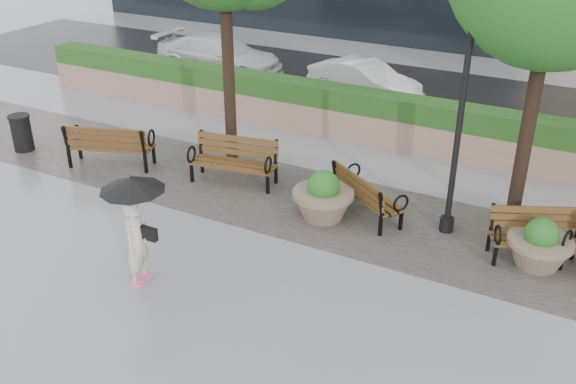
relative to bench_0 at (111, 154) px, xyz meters
The scene contains 15 objects.
ground 6.55m from the bench_0, 22.57° to the right, with size 100.00×100.00×0.00m, color gray.
cobble_strip 6.07m from the bench_0, ahead, with size 28.00×3.20×0.01m, color #383330.
hedge_wall 7.53m from the bench_0, 36.60° to the left, with size 24.00×0.80×1.35m.
asphalt_street 10.42m from the bench_0, 54.55° to the left, with size 40.00×7.00×0.00m, color black.
bench_0 is the anchor object (origin of this frame).
bench_1 3.19m from the bench_0, 10.90° to the left, with size 2.07×1.10×1.06m.
bench_2 6.44m from the bench_0, ahead, with size 1.88×1.58×0.96m.
bench_3 9.90m from the bench_0, ahead, with size 1.95×1.43×0.98m.
planter_left 5.67m from the bench_0, ahead, with size 1.27×1.27×1.07m.
planter_right 9.90m from the bench_0, ahead, with size 1.17×1.17×0.98m.
trash_bin 2.70m from the bench_0, behind, with size 0.54×0.54×0.90m, color black.
lamppost 8.29m from the bench_0, ahead, with size 0.28×0.28×4.48m.
car_left 8.07m from the bench_0, 104.47° to the left, with size 1.89×4.64×1.35m, color white.
car_right 8.41m from the bench_0, 65.46° to the left, with size 1.28×3.67×1.21m, color white.
pedestrian 5.28m from the bench_0, 42.53° to the right, with size 1.10×1.10×2.02m.
Camera 1 is at (4.50, -8.10, 6.54)m, focal length 40.00 mm.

